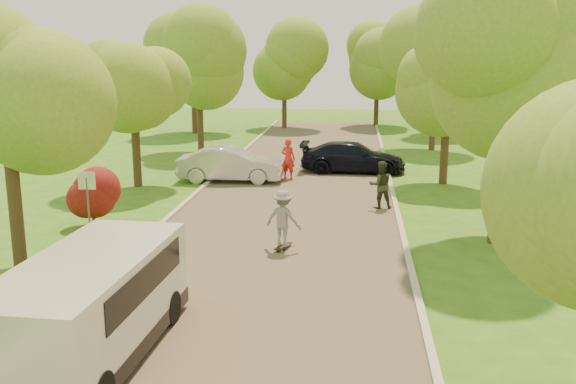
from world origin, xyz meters
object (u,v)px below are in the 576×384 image
at_px(minivan, 91,306).
at_px(skateboarder, 283,218).
at_px(street_sign, 87,191).
at_px(dark_sedan, 353,157).
at_px(person_olive, 381,185).
at_px(silver_sedan, 230,164).
at_px(person_striped, 288,159).
at_px(longboard, 283,246).

height_order(minivan, skateboarder, minivan).
distance_m(street_sign, dark_sedan, 14.81).
bearing_deg(dark_sedan, street_sign, 147.97).
xyz_separation_m(minivan, person_olive, (5.94, 12.73, -0.18)).
xyz_separation_m(silver_sedan, person_striped, (2.54, 0.90, 0.16)).
xyz_separation_m(street_sign, dark_sedan, (8.15, 12.34, -0.83)).
distance_m(silver_sedan, skateboarder, 10.47).
relative_size(person_striped, person_olive, 1.03).
height_order(dark_sedan, longboard, dark_sedan).
distance_m(minivan, person_olive, 14.05).
distance_m(dark_sedan, person_striped, 3.55).
relative_size(minivan, silver_sedan, 1.18).
distance_m(minivan, longboard, 7.90).
xyz_separation_m(silver_sedan, longboard, (3.54, -9.85, -0.68)).
relative_size(dark_sedan, person_striped, 2.72).
bearing_deg(longboard, person_striped, -66.67).
relative_size(dark_sedan, person_olive, 2.81).
bearing_deg(minivan, dark_sedan, 78.81).
height_order(minivan, dark_sedan, minivan).
bearing_deg(silver_sedan, street_sign, 162.70).
height_order(skateboarder, person_olive, skateboarder).
bearing_deg(dark_sedan, longboard, 172.63).
height_order(longboard, skateboarder, skateboarder).
bearing_deg(longboard, dark_sedan, -80.75).
xyz_separation_m(street_sign, longboard, (6.19, -0.37, -1.47)).
bearing_deg(minivan, person_striped, 86.46).
bearing_deg(street_sign, person_striped, 63.45).
height_order(street_sign, person_olive, street_sign).
bearing_deg(longboard, silver_sedan, -52.22).
xyz_separation_m(silver_sedan, person_olive, (6.60, -4.41, 0.13)).
xyz_separation_m(street_sign, person_olive, (9.25, 5.07, -0.66)).
bearing_deg(street_sign, longboard, -3.45).
height_order(silver_sedan, longboard, silver_sedan).
bearing_deg(silver_sedan, longboard, -161.94).
height_order(longboard, person_olive, person_olive).
bearing_deg(street_sign, silver_sedan, 74.39).
bearing_deg(skateboarder, person_olive, -101.32).
relative_size(minivan, longboard, 6.15).
height_order(silver_sedan, skateboarder, skateboarder).
relative_size(skateboarder, person_olive, 0.94).
bearing_deg(silver_sedan, person_olive, -125.42).
xyz_separation_m(minivan, silver_sedan, (-0.65, 17.13, -0.30)).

